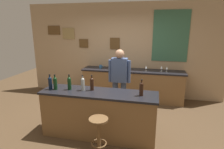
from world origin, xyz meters
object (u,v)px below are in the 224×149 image
Objects in this scene: bartender at (119,79)px; wine_bottle_f at (141,88)px; wine_glass_d at (167,68)px; wine_glass_b at (146,67)px; wine_bottle_b at (55,83)px; wine_bottle_e at (92,83)px; wine_bottle_a at (50,83)px; wine_bottle_d at (83,84)px; wine_bottle_c at (69,83)px; wine_glass_c at (162,68)px; coffee_mug at (101,66)px; bar_stool at (99,131)px; wine_glass_a at (115,65)px.

bartender reaches higher than wine_bottle_f.
wine_glass_b is at bearing -178.67° from wine_glass_d.
wine_glass_b is at bearing 90.58° from wine_bottle_f.
wine_bottle_b is 1.00× the size of wine_bottle_e.
wine_bottle_a and wine_bottle_d have the same top height.
wine_glass_c is (1.80, 2.05, -0.05)m from wine_bottle_c.
wine_bottle_a is 0.38m from wine_bottle_c.
wine_glass_b is 1.00× the size of wine_glass_d.
bartender is 10.45× the size of wine_glass_b.
coffee_mug is (0.40, 2.14, -0.11)m from wine_bottle_a.
wine_glass_c is at bearing 53.00° from wine_bottle_d.
wine_bottle_b is at bearing 153.12° from bar_stool.
wine_glass_c is at bearing 48.41° from bartender.
wine_bottle_c is at bearing -131.03° from bartender.
wine_bottle_a is 0.83m from wine_bottle_e.
wine_glass_c is at bearing 163.34° from wine_glass_d.
bartender reaches higher than coffee_mug.
wine_bottle_f is at bearing 41.78° from bar_stool.
coffee_mug is (-1.37, 2.09, -0.11)m from wine_bottle_f.
wine_bottle_c is 1.97× the size of wine_glass_c.
wine_glass_b is 0.56m from wine_glass_d.
wine_bottle_f is 1.97× the size of wine_glass_d.
wine_glass_b is (1.38, 1.99, -0.05)m from wine_bottle_c.
wine_bottle_c is 2.15m from wine_glass_a.
wine_bottle_d is at bearing 3.97° from wine_bottle_c.
wine_bottle_c is 1.40m from wine_bottle_f.
bartender reaches higher than wine_bottle_a.
bartender reaches higher than wine_bottle_b.
bartender is at bearing -72.50° from wine_glass_a.
wine_bottle_b reaches higher than wine_glass_c.
bartender is 5.29× the size of wine_bottle_e.
wine_bottle_b is 2.95m from wine_glass_c.
coffee_mug is (-0.79, 1.13, 0.01)m from bartender.
wine_glass_d is at bearing 41.83° from wine_bottle_a.
wine_bottle_f is 1.97× the size of wine_glass_c.
bartender is at bearing 87.99° from bar_stool.
wine_bottle_f is 1.97× the size of wine_glass_b.
wine_bottle_c is at bearing 142.64° from bar_stool.
bartender is at bearing 42.52° from wine_bottle_b.
wine_bottle_a is at bearing -172.42° from wine_bottle_d.
bar_stool is 2.89m from wine_glass_d.
wine_glass_c is 1.24× the size of coffee_mug.
wine_bottle_c is 1.00× the size of wine_bottle_d.
wine_glass_c is at bearing 48.67° from wine_bottle_c.
bar_stool is 2.70m from wine_glass_b.
wine_bottle_a is 1.00× the size of wine_bottle_e.
wine_bottle_a is 1.00× the size of wine_bottle_b.
wine_bottle_c is at bearing -176.03° from wine_bottle_d.
wine_bottle_f is (1.40, -0.02, 0.00)m from wine_bottle_c.
wine_bottle_e is 2.04m from wine_glass_a.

